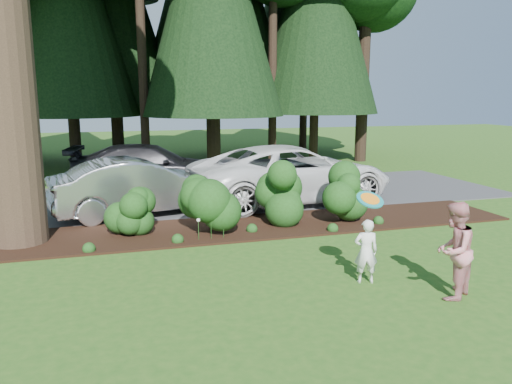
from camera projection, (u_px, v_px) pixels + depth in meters
ground at (251, 273)px, 9.67m from camera, size 80.00×80.00×0.00m
mulch_bed at (216, 229)px, 12.72m from camera, size 16.00×2.50×0.05m
driveway at (190, 197)px, 16.72m from camera, size 22.00×6.00×0.03m
shrub_row at (246, 199)px, 12.68m from camera, size 6.53×1.60×1.61m
lily_cluster at (211, 220)px, 11.75m from camera, size 0.69×0.09×0.57m
car_silver_wagon at (139, 187)px, 14.18m from camera, size 5.13×2.64×1.61m
car_white_suv at (292, 174)px, 15.87m from camera, size 6.86×3.85×1.81m
car_dark_suv at (150, 167)px, 17.95m from camera, size 5.86×3.06×1.62m
child at (366, 251)px, 9.10m from camera, size 0.50×0.39×1.20m
adult at (454, 250)px, 8.37m from camera, size 1.03×0.98×1.67m
frisbee at (370, 199)px, 8.73m from camera, size 0.49×0.45×0.25m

